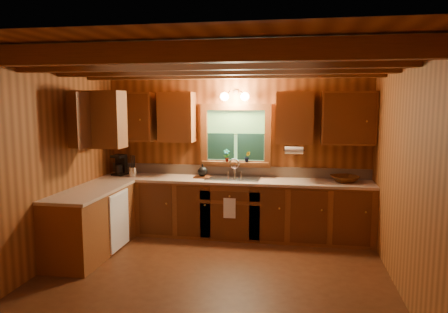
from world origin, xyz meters
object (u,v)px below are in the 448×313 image
cutting_board (203,177)px  wicker_basket (345,179)px  coffee_maker (120,165)px  sink (233,182)px

cutting_board → wicker_basket: size_ratio=0.64×
cutting_board → wicker_basket: (2.15, 0.00, 0.04)m
coffee_maker → wicker_basket: 3.54m
cutting_board → sink: bearing=4.0°
sink → coffee_maker: (-1.87, 0.06, 0.21)m
sink → cutting_board: (-0.49, 0.01, 0.06)m
sink → wicker_basket: 1.67m
coffee_maker → wicker_basket: bearing=13.0°
coffee_maker → cutting_board: size_ratio=1.32×
coffee_maker → wicker_basket: coffee_maker is taller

